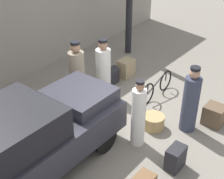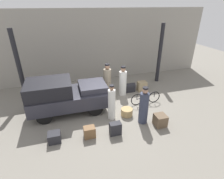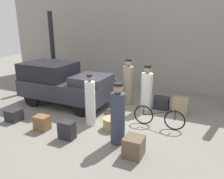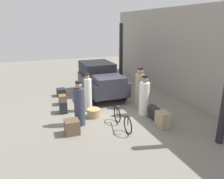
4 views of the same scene
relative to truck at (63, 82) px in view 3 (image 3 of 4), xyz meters
The scene contains 16 objects.
ground_plane 2.27m from the truck, 11.05° to the right, with size 30.00×30.00×0.00m, color gray.
station_building_facade 4.42m from the truck, 60.91° to the left, with size 16.00×0.15×4.50m.
canopy_pillar_left 3.10m from the truck, 135.60° to the left, with size 0.23×0.23×3.71m.
truck is the anchor object (origin of this frame).
bicycle 4.05m from the truck, ahead, with size 1.63×0.04×0.68m.
wicker_basket 3.02m from the truck, 23.60° to the right, with size 0.54×0.54×0.35m.
porter_carrying_trunk 2.28m from the truck, 31.65° to the right, with size 0.32×0.32×1.67m.
porter_lifting_near_truck 3.31m from the truck, 15.26° to the left, with size 0.42×0.42×1.70m.
conductor_in_dark_uniform 3.68m from the truck, 30.25° to the right, with size 0.39×0.39×1.71m.
porter_standing_middle 2.60m from the truck, 24.94° to the left, with size 0.42×0.42×1.84m.
trunk_barrel_dark 3.94m from the truck, 16.03° to the left, with size 0.56×0.31×0.54m.
trunk_wicker_pale 2.22m from the truck, 105.66° to the right, with size 0.47×0.43×0.39m.
trunk_large_brown 2.37m from the truck, 70.56° to the right, with size 0.45×0.33×0.45m.
suitcase_tan_flat 4.60m from the truck, 12.40° to the left, with size 0.52×0.40×0.59m.
suitcase_small_leather 2.95m from the truck, 51.90° to the right, with size 0.46×0.29×0.53m.
suitcase_black_upright 4.47m from the truck, 30.97° to the right, with size 0.47×0.49×0.51m.
Camera 3 is at (3.23, -6.41, 3.21)m, focal length 35.00 mm.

